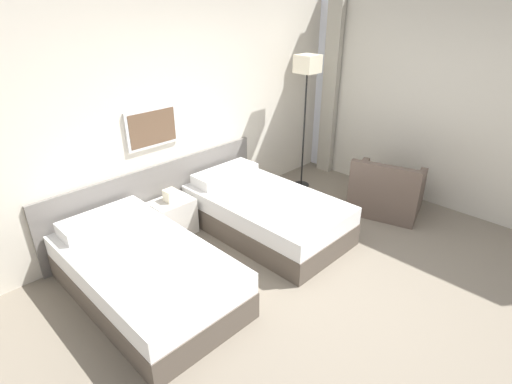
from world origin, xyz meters
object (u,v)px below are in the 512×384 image
bed_near_door (144,273)px  bed_near_window (265,213)px  nightstand (173,217)px  floor_lamp (307,74)px  armchair (386,193)px

bed_near_door → bed_near_window: same height
bed_near_door → nightstand: bearing=41.4°
bed_near_door → nightstand: size_ratio=3.26×
bed_near_window → floor_lamp: 2.01m
bed_near_window → floor_lamp: size_ratio=1.01×
nightstand → floor_lamp: 2.60m
floor_lamp → armchair: bearing=-83.0°
bed_near_door → floor_lamp: size_ratio=1.01×
bed_near_door → armchair: size_ratio=1.87×
nightstand → armchair: (2.33, -1.52, 0.02)m
bed_near_door → nightstand: (0.83, 0.73, -0.02)m
nightstand → armchair: 2.78m
nightstand → bed_near_door: bearing=-138.6°
armchair → nightstand: bearing=40.9°
bed_near_window → armchair: 1.70m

